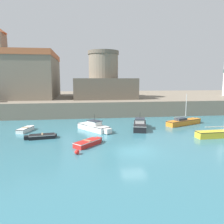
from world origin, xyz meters
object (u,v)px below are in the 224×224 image
object	(u,v)px
sailboat_yellow_3	(221,134)
motorboat_black_2	(140,125)
dinghy_white_1	(26,129)
dinghy_red_4	(88,143)
fortress	(104,83)
dinghy_black_5	(41,136)
sailboat_orange_6	(184,122)
mooring_buoy	(77,152)
church	(29,73)
motorboat_white_0	(94,127)

from	to	relation	value
sailboat_yellow_3	motorboat_black_2	bearing A→B (deg)	146.51
dinghy_white_1	motorboat_black_2	world-z (taller)	motorboat_black_2
dinghy_red_4	dinghy_white_1	bearing A→B (deg)	137.30
motorboat_black_2	sailboat_yellow_3	xyz separation A→B (m)	(8.83, -5.84, -0.14)
motorboat_black_2	fortress	world-z (taller)	fortress
dinghy_black_5	sailboat_orange_6	size ratio (longest dim) A/B	0.56
sailboat_yellow_3	mooring_buoy	size ratio (longest dim) A/B	14.62
church	dinghy_red_4	bearing A→B (deg)	-67.42
dinghy_white_1	motorboat_black_2	bearing A→B (deg)	-2.26
sailboat_yellow_3	dinghy_black_5	xyz separation A→B (m)	(-22.04, 2.44, -0.17)
dinghy_white_1	sailboat_yellow_3	world-z (taller)	sailboat_yellow_3
motorboat_white_0	mooring_buoy	xyz separation A→B (m)	(-2.21, -9.76, -0.29)
motorboat_white_0	dinghy_white_1	size ratio (longest dim) A/B	1.59
sailboat_yellow_3	church	world-z (taller)	church
fortress	sailboat_orange_6	bearing A→B (deg)	-59.75
dinghy_black_5	sailboat_orange_6	distance (m)	21.52
mooring_buoy	dinghy_red_4	bearing A→B (deg)	67.67
motorboat_white_0	dinghy_white_1	xyz separation A→B (m)	(-9.37, 0.65, -0.22)
mooring_buoy	church	xyz separation A→B (m)	(-11.32, 32.69, 8.23)
dinghy_red_4	sailboat_orange_6	bearing A→B (deg)	30.16
dinghy_red_4	fortress	size ratio (longest dim) A/B	0.25
sailboat_yellow_3	motorboat_white_0	bearing A→B (deg)	159.33
mooring_buoy	dinghy_black_5	bearing A→B (deg)	124.55
sailboat_orange_6	church	size ratio (longest dim) A/B	0.38
sailboat_yellow_3	fortress	size ratio (longest dim) A/B	0.51
fortress	dinghy_red_4	bearing A→B (deg)	-99.30
motorboat_white_0	dinghy_red_4	xyz separation A→B (m)	(-1.08, -7.00, -0.22)
dinghy_black_5	sailboat_orange_6	xyz separation A→B (m)	(20.86, 5.28, 0.21)
sailboat_yellow_3	mooring_buoy	world-z (taller)	sailboat_yellow_3
sailboat_orange_6	sailboat_yellow_3	bearing A→B (deg)	-81.32
sailboat_orange_6	fortress	distance (m)	22.28
sailboat_yellow_3	dinghy_black_5	bearing A→B (deg)	173.67
dinghy_red_4	mooring_buoy	xyz separation A→B (m)	(-1.13, -2.76, -0.07)
motorboat_white_0	church	size ratio (longest dim) A/B	0.31
dinghy_white_1	mooring_buoy	xyz separation A→B (m)	(7.16, -10.41, -0.07)
dinghy_white_1	fortress	world-z (taller)	fortress
motorboat_black_2	church	world-z (taller)	church
sailboat_orange_6	dinghy_black_5	bearing A→B (deg)	-165.79
sailboat_yellow_3	dinghy_red_4	xyz separation A→B (m)	(-16.51, -1.18, -0.14)
church	fortress	size ratio (longest dim) A/B	1.34
sailboat_yellow_3	sailboat_orange_6	bearing A→B (deg)	98.68
fortress	dinghy_black_5	bearing A→B (deg)	-112.79
mooring_buoy	church	size ratio (longest dim) A/B	0.03
motorboat_white_0	motorboat_black_2	size ratio (longest dim) A/B	0.93
dinghy_red_4	dinghy_black_5	size ratio (longest dim) A/B	0.87
mooring_buoy	motorboat_black_2	bearing A→B (deg)	47.96
sailboat_yellow_3	church	xyz separation A→B (m)	(-28.96, 28.76, 8.02)
motorboat_white_0	mooring_buoy	world-z (taller)	motorboat_white_0
motorboat_white_0	church	xyz separation A→B (m)	(-13.53, 22.94, 7.94)
motorboat_white_0	dinghy_black_5	world-z (taller)	motorboat_white_0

